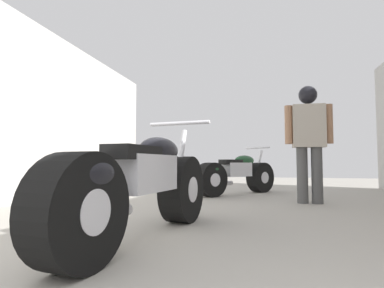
{
  "coord_description": "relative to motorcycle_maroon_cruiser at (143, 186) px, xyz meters",
  "views": [
    {
      "loc": [
        0.41,
        0.2,
        0.59
      ],
      "look_at": [
        -0.45,
        3.92,
        0.83
      ],
      "focal_mm": 28.64,
      "sensor_mm": 36.0,
      "label": 1
    }
  ],
  "objects": [
    {
      "name": "mechanic_in_blue",
      "position": [
        1.57,
        2.57,
        0.63
      ],
      "size": [
        0.68,
        0.27,
        1.74
      ],
      "color": "#4C4C4C",
      "rests_on": "ground_plane"
    },
    {
      "name": "motorcycle_maroon_cruiser",
      "position": [
        0.0,
        0.0,
        0.0
      ],
      "size": [
        0.67,
        2.16,
        1.0
      ],
      "color": "black",
      "rests_on": "ground_plane"
    },
    {
      "name": "ground_plane",
      "position": [
        0.49,
        1.43,
        -0.42
      ],
      "size": [
        18.47,
        18.47,
        0.0
      ],
      "primitive_type": "plane",
      "color": "#A8A399"
    },
    {
      "name": "garage_partition_left",
      "position": [
        -2.56,
        1.43,
        0.98
      ],
      "size": [
        0.08,
        8.47,
        2.79
      ],
      "primitive_type": "cube",
      "color": "#B7B5AD",
      "rests_on": "ground_plane"
    },
    {
      "name": "motorcycle_black_naked",
      "position": [
        0.41,
        3.6,
        -0.04
      ],
      "size": [
        1.39,
        1.68,
        0.91
      ],
      "color": "black",
      "rests_on": "ground_plane"
    }
  ]
}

